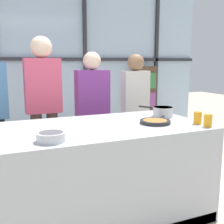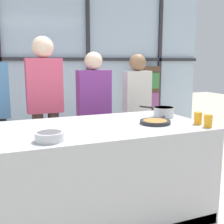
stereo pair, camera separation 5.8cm
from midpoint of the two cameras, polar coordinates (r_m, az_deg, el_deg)
ground_plane at (r=2.94m, az=-2.59°, el=-20.29°), size 18.00×18.00×0.00m
back_window_wall at (r=5.19m, az=-12.86°, el=8.93°), size 6.40×0.10×2.80m
bookshelf at (r=5.73m, az=7.57°, el=2.16°), size 0.46×0.19×1.41m
demo_island at (r=2.74m, az=-2.63°, el=-12.11°), size 2.05×1.07×0.90m
spectator_center_left at (r=3.44m, az=-13.00°, el=2.27°), size 0.42×0.25×1.78m
spectator_center_right at (r=3.60m, az=-3.22°, el=1.01°), size 0.42×0.23×1.61m
spectator_far_right at (r=3.84m, az=5.51°, el=1.70°), size 0.36×0.22×1.59m
frying_pan at (r=2.73m, az=9.43°, el=-1.94°), size 0.45×0.39×0.04m
saucepan at (r=3.05m, az=10.93°, el=0.05°), size 0.27×0.37×0.11m
white_plate at (r=2.43m, az=-11.86°, el=-3.80°), size 0.23×0.23×0.01m
mixing_bowl at (r=2.14m, az=-11.82°, el=-4.82°), size 0.22×0.22×0.07m
juice_glass_near at (r=2.68m, az=19.54°, el=-1.74°), size 0.07×0.07×0.12m
juice_glass_far at (r=2.79m, az=17.65°, el=-1.21°), size 0.07×0.07×0.12m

